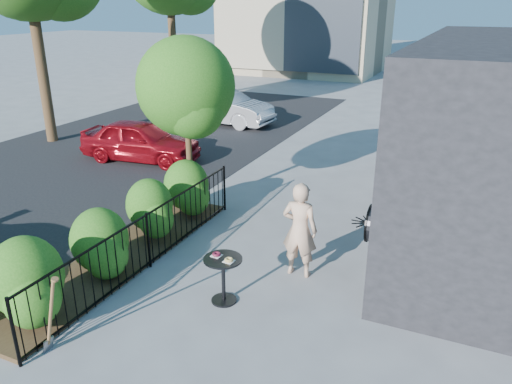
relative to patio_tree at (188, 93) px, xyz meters
The scene contains 11 objects.
ground 4.50m from the patio_tree, 50.96° to the right, with size 120.00×120.00×0.00m, color gray.
fence 3.61m from the patio_tree, 75.06° to the right, with size 0.05×6.05×1.10m.
planting_bed 3.88m from the patio_tree, 89.26° to the right, with size 1.30×6.00×0.08m, color #382616.
shrubs 3.37m from the patio_tree, 87.08° to the right, with size 1.10×5.60×1.24m.
patio_tree is the anchor object (origin of this frame).
street 5.51m from the patio_tree, behind, with size 9.00×30.00×0.01m, color black.
cafe_table 4.64m from the patio_tree, 51.68° to the right, with size 0.64×0.64×0.85m.
woman 4.26m from the patio_tree, 28.82° to the right, with size 0.64×0.42×1.76m, color tan.
shovel 5.87m from the patio_tree, 79.61° to the right, with size 0.44×0.17×1.32m.
car_red 4.87m from the patio_tree, 142.37° to the left, with size 1.49×3.71×1.26m, color maroon.
car_silver 9.04m from the patio_tree, 113.45° to the left, with size 1.47×4.23×1.39m, color #ACACB1.
Camera 1 is at (3.71, -6.68, 4.68)m, focal length 35.00 mm.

